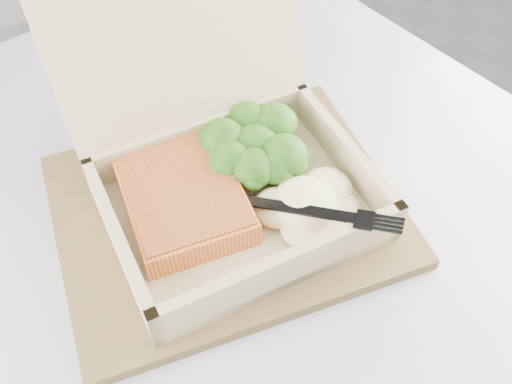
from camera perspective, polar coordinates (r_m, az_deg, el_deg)
cafe_table at (r=0.70m, az=-5.04°, el=-15.11°), size 0.99×0.99×0.74m
serving_tray at (r=0.55m, az=-3.03°, el=-1.80°), size 0.34×0.29×0.01m
takeout_container at (r=0.53m, az=-3.80°, el=4.63°), size 0.24×0.25×0.22m
salmon_fillet at (r=0.53m, az=-7.37°, el=-0.43°), size 0.12×0.14×0.03m
broccoli_pile at (r=0.55m, az=-0.04°, el=4.29°), size 0.11×0.11×0.04m
mashed_potatoes at (r=0.51m, az=4.97°, el=-1.18°), size 0.10×0.09×0.03m
plastic_fork at (r=0.50m, az=2.39°, el=-1.22°), size 0.11×0.11×0.02m
receipt at (r=0.69m, az=-10.23°, el=9.84°), size 0.08×0.13×0.00m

